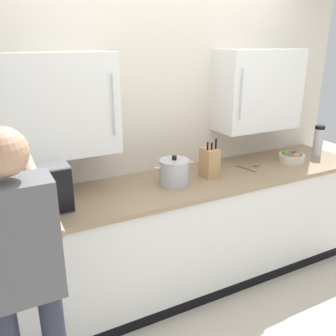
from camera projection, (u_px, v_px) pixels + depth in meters
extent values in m
cube|color=beige|center=(160.00, 126.00, 3.04)|extent=(3.63, 0.10, 2.59)
cube|color=white|center=(59.00, 105.00, 2.40)|extent=(0.76, 0.32, 0.67)
cylinder|color=#B7BABF|center=(113.00, 105.00, 2.39)|extent=(0.01, 0.01, 0.40)
cube|color=white|center=(258.00, 90.00, 3.14)|extent=(0.76, 0.32, 0.67)
cylinder|color=#B7BABF|center=(241.00, 95.00, 2.85)|extent=(0.01, 0.01, 0.40)
cube|color=white|center=(181.00, 236.00, 2.99)|extent=(3.28, 0.66, 0.90)
cube|color=#937A5B|center=(182.00, 183.00, 2.83)|extent=(3.32, 0.70, 0.03)
cube|color=black|center=(200.00, 299.00, 2.87)|extent=(3.28, 0.04, 0.09)
cube|color=#B7BABF|center=(22.00, 187.00, 2.32)|extent=(0.55, 0.40, 0.31)
cube|color=beige|center=(9.00, 190.00, 2.28)|extent=(0.36, 0.34, 0.25)
cube|color=black|center=(61.00, 193.00, 2.23)|extent=(0.16, 0.01, 0.28)
cube|color=black|center=(12.00, 201.00, 2.12)|extent=(0.40, 0.03, 0.28)
cylinder|color=#B7BABF|center=(174.00, 173.00, 2.75)|extent=(0.22, 0.22, 0.18)
cylinder|color=#B7BABF|center=(174.00, 161.00, 2.71)|extent=(0.23, 0.23, 0.02)
cylinder|color=black|center=(174.00, 158.00, 2.71)|extent=(0.04, 0.04, 0.03)
cylinder|color=#B7BABF|center=(158.00, 168.00, 2.67)|extent=(0.05, 0.02, 0.02)
cylinder|color=#B7BABF|center=(190.00, 163.00, 2.79)|extent=(0.05, 0.02, 0.02)
cylinder|color=beige|center=(292.00, 158.00, 3.27)|extent=(0.23, 0.23, 0.07)
cylinder|color=#6B6659|center=(292.00, 156.00, 3.27)|extent=(0.19, 0.19, 0.04)
sphere|color=#511E5B|center=(295.00, 154.00, 3.29)|extent=(0.05, 0.05, 0.05)
sphere|color=orange|center=(296.00, 156.00, 3.22)|extent=(0.06, 0.06, 0.06)
sphere|color=#5B9333|center=(286.00, 153.00, 3.29)|extent=(0.06, 0.06, 0.06)
cylinder|color=#A37547|center=(246.00, 168.00, 3.10)|extent=(0.05, 0.21, 0.01)
ellipsoid|color=#A37547|center=(256.00, 165.00, 3.18)|extent=(0.07, 0.06, 0.02)
cylinder|color=#B7BABF|center=(318.00, 143.00, 3.41)|extent=(0.08, 0.08, 0.26)
cylinder|color=black|center=(320.00, 127.00, 3.36)|extent=(0.09, 0.09, 0.03)
cube|color=tan|center=(209.00, 163.00, 2.89)|extent=(0.11, 0.15, 0.23)
cylinder|color=black|center=(208.00, 146.00, 2.81)|extent=(0.02, 0.02, 0.06)
cylinder|color=black|center=(212.00, 146.00, 2.83)|extent=(0.02, 0.02, 0.05)
cylinder|color=black|center=(216.00, 144.00, 2.84)|extent=(0.02, 0.02, 0.08)
cube|color=#56565B|center=(16.00, 242.00, 1.53)|extent=(0.34, 0.20, 0.54)
sphere|color=tan|center=(2.00, 152.00, 1.40)|extent=(0.20, 0.20, 0.20)
cylinder|color=tan|center=(40.00, 193.00, 1.77)|extent=(0.12, 0.55, 0.29)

